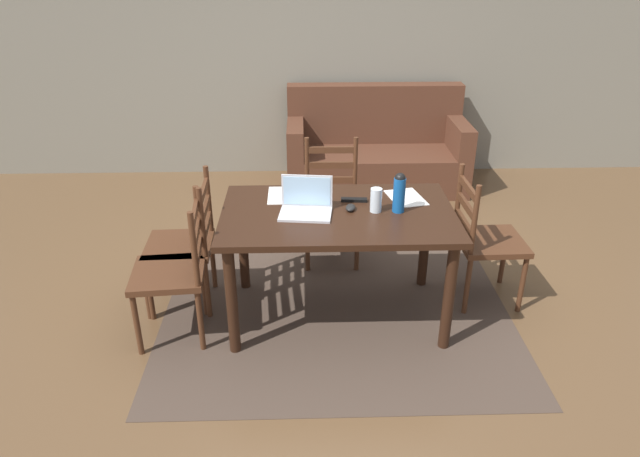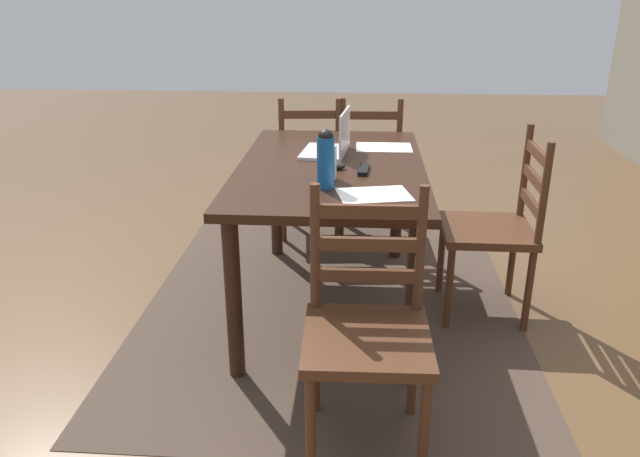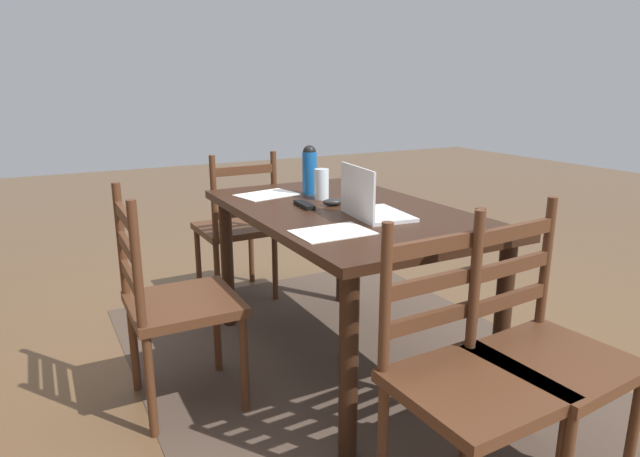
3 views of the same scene
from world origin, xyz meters
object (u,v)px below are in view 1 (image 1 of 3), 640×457
object	(u,v)px
chair_left_far	(185,244)
chair_left_near	(175,272)
computer_mouse	(351,208)
tv_remote	(354,200)
couch	(375,152)
drinking_glass	(376,200)
dining_table	(338,226)
water_bottle	(399,192)
laptop	(306,204)
chair_right_far	(485,240)
chair_far_head	(332,204)

from	to	relation	value
chair_left_far	chair_left_near	bearing A→B (deg)	-90.02
computer_mouse	chair_left_far	bearing A→B (deg)	-175.87
tv_remote	couch	bearing A→B (deg)	-6.18
chair_left_near	computer_mouse	distance (m)	1.17
chair_left_near	drinking_glass	world-z (taller)	chair_left_near
dining_table	water_bottle	world-z (taller)	water_bottle
dining_table	couch	bearing A→B (deg)	77.37
dining_table	drinking_glass	bearing A→B (deg)	1.16
chair_left_near	chair_left_far	bearing A→B (deg)	89.98
drinking_glass	computer_mouse	size ratio (longest dim) A/B	1.53
dining_table	water_bottle	distance (m)	0.45
chair_left_near	tv_remote	bearing A→B (deg)	16.46
water_bottle	chair_left_far	bearing A→B (deg)	172.39
couch	laptop	size ratio (longest dim) A/B	5.25
dining_table	chair_left_near	xyz separation A→B (m)	(-1.03, -0.18, -0.21)
laptop	water_bottle	world-z (taller)	water_bottle
chair_right_far	laptop	distance (m)	1.29
dining_table	chair_left_far	bearing A→B (deg)	169.92
laptop	tv_remote	distance (m)	0.36
dining_table	tv_remote	size ratio (longest dim) A/B	8.67
tv_remote	chair_far_head	bearing A→B (deg)	14.14
chair_left_far	drinking_glass	world-z (taller)	chair_left_far
laptop	computer_mouse	xyz separation A→B (m)	(0.28, 0.02, -0.04)
chair_far_head	computer_mouse	xyz separation A→B (m)	(0.08, -0.80, 0.33)
chair_left_near	water_bottle	xyz separation A→B (m)	(1.40, 0.17, 0.45)
chair_left_far	water_bottle	size ratio (longest dim) A/B	3.70
chair_far_head	chair_right_far	bearing A→B (deg)	-32.12
dining_table	tv_remote	bearing A→B (deg)	54.52
dining_table	chair_left_near	bearing A→B (deg)	-170.19
chair_right_far	chair_far_head	world-z (taller)	same
laptop	computer_mouse	world-z (taller)	laptop
computer_mouse	dining_table	bearing A→B (deg)	-151.44
couch	computer_mouse	bearing A→B (deg)	-100.88
chair_left_near	water_bottle	distance (m)	1.48
chair_right_far	computer_mouse	world-z (taller)	chair_right_far
chair_left_far	laptop	xyz separation A→B (m)	(0.82, -0.18, 0.37)
tv_remote	chair_left_far	bearing A→B (deg)	93.33
chair_right_far	water_bottle	bearing A→B (deg)	-164.05
chair_left_far	laptop	bearing A→B (deg)	-12.53
dining_table	water_bottle	size ratio (longest dim) A/B	5.73
chair_right_far	couch	xyz separation A→B (m)	(-0.50, 2.18, -0.11)
laptop	drinking_glass	xyz separation A→B (m)	(0.44, 0.01, 0.02)
water_bottle	drinking_glass	xyz separation A→B (m)	(-0.14, 0.01, -0.06)
chair_left_far	couch	size ratio (longest dim) A/B	0.53
chair_right_far	drinking_glass	distance (m)	0.90
dining_table	drinking_glass	distance (m)	0.30
dining_table	computer_mouse	world-z (taller)	computer_mouse
dining_table	chair_left_near	world-z (taller)	chair_left_near
couch	laptop	world-z (taller)	laptop
dining_table	computer_mouse	xyz separation A→B (m)	(0.08, 0.02, 0.12)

